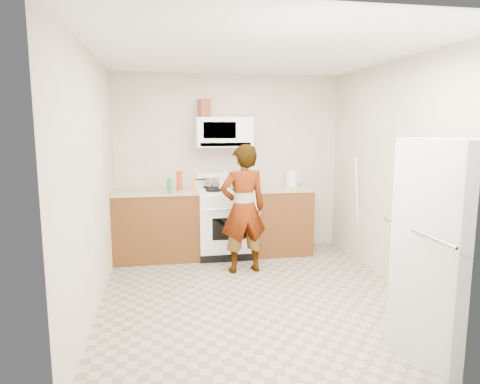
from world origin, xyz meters
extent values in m
plane|color=gray|center=(0.00, 0.00, 0.00)|extent=(3.60, 3.60, 0.00)
cube|color=beige|center=(0.00, 1.79, 1.25)|extent=(3.20, 0.02, 2.50)
cube|color=beige|center=(1.59, 0.00, 1.25)|extent=(0.02, 3.60, 2.50)
cube|color=brown|center=(-1.04, 1.49, 0.45)|extent=(1.12, 0.62, 0.90)
cube|color=tan|center=(-1.04, 1.49, 0.92)|extent=(1.14, 0.64, 0.03)
cube|color=brown|center=(0.68, 1.49, 0.45)|extent=(0.80, 0.62, 0.90)
cube|color=tan|center=(0.68, 1.49, 0.92)|extent=(0.82, 0.64, 0.03)
cube|color=white|center=(-0.10, 1.48, 0.45)|extent=(0.76, 0.65, 0.90)
cube|color=white|center=(-0.10, 1.48, 0.92)|extent=(0.76, 0.62, 0.03)
cube|color=white|center=(-0.10, 1.76, 1.03)|extent=(0.76, 0.08, 0.20)
cube|color=white|center=(-0.10, 1.61, 1.70)|extent=(0.76, 0.38, 0.40)
imported|color=tan|center=(0.01, 0.77, 0.79)|extent=(0.62, 0.44, 1.57)
cube|color=silver|center=(1.26, -1.46, 0.85)|extent=(0.87, 0.87, 1.70)
cylinder|color=white|center=(0.88, 1.61, 1.03)|extent=(0.19, 0.19, 0.19)
cube|color=brown|center=(-0.37, 1.58, 2.02)|extent=(0.17, 0.17, 0.24)
cylinder|color=#ACADB0|center=(-0.27, 1.65, 1.01)|extent=(0.23, 0.23, 0.11)
cube|color=white|center=(0.09, 1.37, 0.96)|extent=(0.29, 0.23, 0.05)
cylinder|color=#C0350E|center=(-0.73, 1.43, 1.07)|extent=(0.09, 0.09, 0.26)
cylinder|color=#F3A51B|center=(-0.53, 1.44, 1.01)|extent=(0.05, 0.05, 0.14)
cylinder|color=#178133|center=(-0.86, 1.22, 1.03)|extent=(0.07, 0.07, 0.19)
cylinder|color=white|center=(-0.72, 1.31, 0.94)|extent=(0.29, 0.29, 0.01)
cylinder|color=white|center=(1.58, 0.93, 0.70)|extent=(0.23, 0.22, 1.39)
camera|label=1|loc=(-0.93, -4.25, 1.79)|focal=32.00mm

